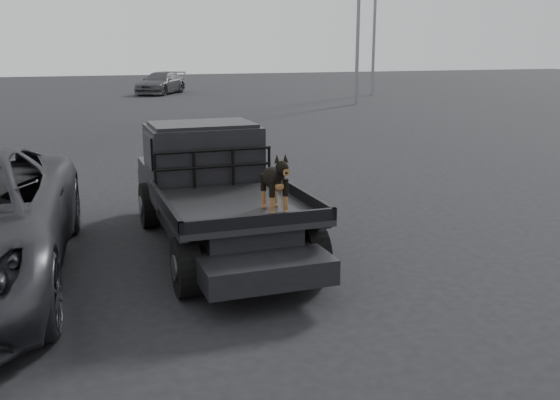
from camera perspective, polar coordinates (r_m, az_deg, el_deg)
name	(u,v)px	position (r m, az deg, el deg)	size (l,w,h in m)	color
ground	(215,290)	(7.99, -5.99, -8.18)	(120.00, 120.00, 0.00)	black
flatbed_ute	(218,219)	(9.45, -5.67, -1.71)	(2.00, 5.40, 0.92)	black
ute_cab	(203,150)	(10.16, -7.08, 4.56)	(1.72, 1.30, 0.88)	black
headache_rack	(214,168)	(9.47, -6.06, 2.89)	(1.80, 0.08, 0.55)	black
dog	(274,183)	(7.99, -0.54, 1.59)	(0.32, 0.60, 0.74)	black
distant_car_b	(161,83)	(40.80, -10.86, 10.46)	(1.91, 4.69, 1.36)	#434448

